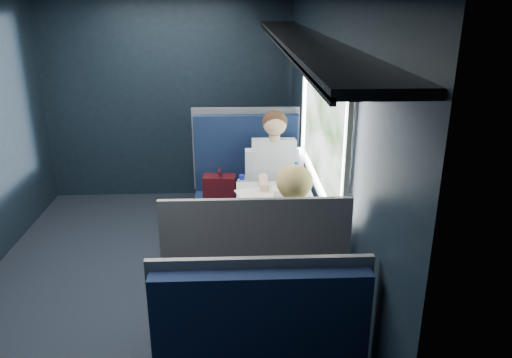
{
  "coord_description": "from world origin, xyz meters",
  "views": [
    {
      "loc": [
        0.74,
        -3.56,
        2.27
      ],
      "look_at": [
        0.9,
        0.0,
        0.95
      ],
      "focal_mm": 35.0,
      "sensor_mm": 36.0,
      "label": 1
    }
  ],
  "objects_px": {
    "man": "(275,176)",
    "seat_row_front": "(245,169)",
    "seat_bay_near": "(246,199)",
    "woman": "(292,249)",
    "seat_bay_far": "(254,306)",
    "laptop": "(294,193)",
    "table": "(273,213)",
    "bottle_small": "(296,177)",
    "cup": "(304,180)"
  },
  "relations": [
    {
      "from": "man",
      "to": "woman",
      "type": "distance_m",
      "value": 1.41
    },
    {
      "from": "table",
      "to": "seat_bay_near",
      "type": "xyz_separation_m",
      "value": [
        -0.19,
        0.87,
        -0.24
      ]
    },
    {
      "from": "table",
      "to": "laptop",
      "type": "distance_m",
      "value": 0.23
    },
    {
      "from": "laptop",
      "to": "bottle_small",
      "type": "relative_size",
      "value": 1.53
    },
    {
      "from": "seat_bay_near",
      "to": "woman",
      "type": "bearing_deg",
      "value": -80.72
    },
    {
      "from": "bottle_small",
      "to": "laptop",
      "type": "bearing_deg",
      "value": -100.1
    },
    {
      "from": "man",
      "to": "laptop",
      "type": "xyz_separation_m",
      "value": [
        0.1,
        -0.65,
        0.09
      ]
    },
    {
      "from": "woman",
      "to": "laptop",
      "type": "relative_size",
      "value": 3.73
    },
    {
      "from": "seat_bay_near",
      "to": "bottle_small",
      "type": "xyz_separation_m",
      "value": [
        0.41,
        -0.55,
        0.42
      ]
    },
    {
      "from": "laptop",
      "to": "cup",
      "type": "bearing_deg",
      "value": 69.41
    },
    {
      "from": "seat_row_front",
      "to": "man",
      "type": "xyz_separation_m",
      "value": [
        0.25,
        -1.1,
        0.31
      ]
    },
    {
      "from": "seat_bay_far",
      "to": "cup",
      "type": "relative_size",
      "value": 13.82
    },
    {
      "from": "seat_row_front",
      "to": "woman",
      "type": "xyz_separation_m",
      "value": [
        0.25,
        -2.5,
        0.32
      ]
    },
    {
      "from": "table",
      "to": "bottle_small",
      "type": "xyz_separation_m",
      "value": [
        0.22,
        0.33,
        0.18
      ]
    },
    {
      "from": "cup",
      "to": "bottle_small",
      "type": "bearing_deg",
      "value": -140.56
    },
    {
      "from": "bottle_small",
      "to": "cup",
      "type": "height_order",
      "value": "bottle_small"
    },
    {
      "from": "man",
      "to": "bottle_small",
      "type": "relative_size",
      "value": 5.69
    },
    {
      "from": "table",
      "to": "seat_row_front",
      "type": "relative_size",
      "value": 0.86
    },
    {
      "from": "seat_bay_far",
      "to": "man",
      "type": "xyz_separation_m",
      "value": [
        0.25,
        1.57,
        0.3
      ]
    },
    {
      "from": "woman",
      "to": "seat_bay_far",
      "type": "bearing_deg",
      "value": -146.18
    },
    {
      "from": "seat_bay_near",
      "to": "laptop",
      "type": "relative_size",
      "value": 3.55
    },
    {
      "from": "seat_bay_near",
      "to": "man",
      "type": "relative_size",
      "value": 0.95
    },
    {
      "from": "woman",
      "to": "cup",
      "type": "distance_m",
      "value": 1.12
    },
    {
      "from": "bottle_small",
      "to": "cup",
      "type": "distance_m",
      "value": 0.12
    },
    {
      "from": "seat_bay_far",
      "to": "man",
      "type": "bearing_deg",
      "value": 80.97
    },
    {
      "from": "bottle_small",
      "to": "cup",
      "type": "relative_size",
      "value": 2.55
    },
    {
      "from": "seat_row_front",
      "to": "cup",
      "type": "distance_m",
      "value": 1.53
    },
    {
      "from": "seat_bay_far",
      "to": "seat_row_front",
      "type": "relative_size",
      "value": 1.09
    },
    {
      "from": "seat_row_front",
      "to": "man",
      "type": "height_order",
      "value": "man"
    },
    {
      "from": "bottle_small",
      "to": "cup",
      "type": "bearing_deg",
      "value": 39.44
    },
    {
      "from": "seat_bay_near",
      "to": "table",
      "type": "bearing_deg",
      "value": -77.68
    },
    {
      "from": "table",
      "to": "woman",
      "type": "relative_size",
      "value": 0.76
    },
    {
      "from": "seat_bay_near",
      "to": "seat_row_front",
      "type": "relative_size",
      "value": 1.09
    },
    {
      "from": "bottle_small",
      "to": "table",
      "type": "bearing_deg",
      "value": -123.74
    },
    {
      "from": "seat_bay_near",
      "to": "seat_bay_far",
      "type": "distance_m",
      "value": 1.75
    },
    {
      "from": "laptop",
      "to": "bottle_small",
      "type": "xyz_separation_m",
      "value": [
        0.05,
        0.28,
        0.04
      ]
    },
    {
      "from": "laptop",
      "to": "seat_bay_near",
      "type": "bearing_deg",
      "value": 113.67
    },
    {
      "from": "cup",
      "to": "woman",
      "type": "bearing_deg",
      "value": -101.81
    },
    {
      "from": "seat_bay_near",
      "to": "seat_bay_far",
      "type": "bearing_deg",
      "value": -89.72
    },
    {
      "from": "laptop",
      "to": "cup",
      "type": "xyz_separation_m",
      "value": [
        0.13,
        0.34,
        -0.02
      ]
    },
    {
      "from": "table",
      "to": "seat_bay_far",
      "type": "relative_size",
      "value": 0.79
    },
    {
      "from": "laptop",
      "to": "bottle_small",
      "type": "height_order",
      "value": "laptop"
    },
    {
      "from": "seat_bay_far",
      "to": "seat_row_front",
      "type": "distance_m",
      "value": 2.67
    },
    {
      "from": "laptop",
      "to": "woman",
      "type": "bearing_deg",
      "value": -97.66
    },
    {
      "from": "man",
      "to": "seat_row_front",
      "type": "bearing_deg",
      "value": 102.83
    },
    {
      "from": "seat_bay_near",
      "to": "seat_bay_far",
      "type": "relative_size",
      "value": 1.0
    },
    {
      "from": "seat_bay_far",
      "to": "man",
      "type": "relative_size",
      "value": 0.95
    },
    {
      "from": "man",
      "to": "bottle_small",
      "type": "height_order",
      "value": "man"
    },
    {
      "from": "table",
      "to": "seat_bay_near",
      "type": "height_order",
      "value": "seat_bay_near"
    },
    {
      "from": "table",
      "to": "seat_bay_far",
      "type": "distance_m",
      "value": 0.93
    }
  ]
}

